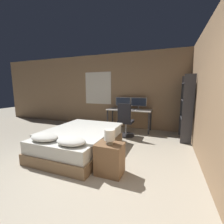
{
  "coord_description": "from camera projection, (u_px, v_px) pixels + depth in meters",
  "views": [
    {
      "loc": [
        1.35,
        -1.48,
        1.45
      ],
      "look_at": [
        -0.22,
        2.64,
        0.75
      ],
      "focal_mm": 24.0,
      "sensor_mm": 36.0,
      "label": 1
    }
  ],
  "objects": [
    {
      "name": "ground_plane",
      "position": [
        59.0,
        194.0,
        2.07
      ],
      "size": [
        20.0,
        20.0,
        0.0
      ],
      "primitive_type": "plane",
      "color": "#B2A893"
    },
    {
      "name": "computer_mouse",
      "position": [
        136.0,
        110.0,
        4.85
      ],
      "size": [
        0.07,
        0.05,
        0.04
      ],
      "color": "#B7B7BC",
      "rests_on": "desk"
    },
    {
      "name": "monitor_left",
      "position": [
        123.0,
        102.0,
        5.39
      ],
      "size": [
        0.54,
        0.16,
        0.4
      ],
      "color": "#B7B7BC",
      "rests_on": "desk"
    },
    {
      "name": "wall_side_right",
      "position": [
        210.0,
        94.0,
        2.53
      ],
      "size": [
        0.06,
        12.0,
        2.7
      ],
      "color": "#8E7051",
      "rests_on": "ground_plane"
    },
    {
      "name": "bed",
      "position": [
        80.0,
        140.0,
        3.47
      ],
      "size": [
        1.45,
        2.02,
        0.59
      ],
      "color": "#846647",
      "rests_on": "ground_plane"
    },
    {
      "name": "monitor_right",
      "position": [
        139.0,
        102.0,
        5.19
      ],
      "size": [
        0.54,
        0.16,
        0.4
      ],
      "color": "#B7B7BC",
      "rests_on": "desk"
    },
    {
      "name": "nightstand",
      "position": [
        110.0,
        159.0,
        2.54
      ],
      "size": [
        0.45,
        0.36,
        0.53
      ],
      "color": "brown",
      "rests_on": "ground_plane"
    },
    {
      "name": "office_chair",
      "position": [
        125.0,
        123.0,
        4.51
      ],
      "size": [
        0.52,
        0.52,
        1.02
      ],
      "color": "black",
      "rests_on": "ground_plane"
    },
    {
      "name": "wall_back",
      "position": [
        129.0,
        91.0,
        5.42
      ],
      "size": [
        12.0,
        0.08,
        2.7
      ],
      "color": "#8E7051",
      "rests_on": "ground_plane"
    },
    {
      "name": "desk",
      "position": [
        129.0,
        112.0,
        5.16
      ],
      "size": [
        1.51,
        0.6,
        0.73
      ],
      "color": "beige",
      "rests_on": "ground_plane"
    },
    {
      "name": "keyboard",
      "position": [
        128.0,
        110.0,
        4.96
      ],
      "size": [
        0.4,
        0.13,
        0.02
      ],
      "color": "#B7B7BC",
      "rests_on": "desk"
    },
    {
      "name": "bedside_lamp",
      "position": [
        110.0,
        135.0,
        2.47
      ],
      "size": [
        0.18,
        0.18,
        0.25
      ],
      "color": "gray",
      "rests_on": "nightstand"
    },
    {
      "name": "bookshelf",
      "position": [
        187.0,
        105.0,
        4.07
      ],
      "size": [
        0.26,
        0.8,
        1.8
      ],
      "color": "#333338",
      "rests_on": "ground_plane"
    }
  ]
}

